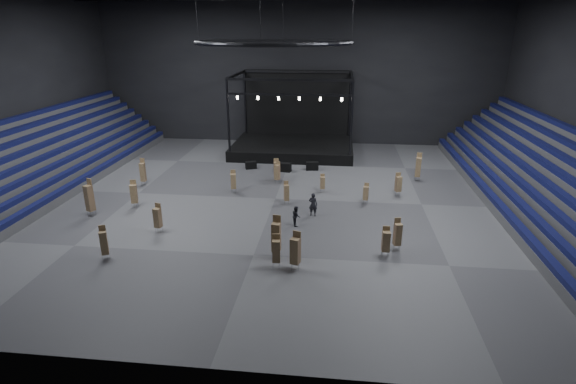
# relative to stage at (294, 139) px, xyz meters

# --- Properties ---
(floor) EXTENTS (50.00, 50.00, 0.00)m
(floor) POSITION_rel_stage_xyz_m (-0.00, -16.24, -1.45)
(floor) COLOR #505053
(floor) RESTS_ON ground
(wall_back) EXTENTS (50.00, 0.20, 18.00)m
(wall_back) POSITION_rel_stage_xyz_m (-0.00, 4.76, 7.55)
(wall_back) COLOR black
(wall_back) RESTS_ON ground
(wall_front) EXTENTS (50.00, 0.20, 18.00)m
(wall_front) POSITION_rel_stage_xyz_m (-0.00, -37.24, 7.55)
(wall_front) COLOR black
(wall_front) RESTS_ON ground
(bleachers_left) EXTENTS (7.20, 40.00, 6.40)m
(bleachers_left) POSITION_rel_stage_xyz_m (-22.94, -16.24, 0.28)
(bleachers_left) COLOR #4A4A4D
(bleachers_left) RESTS_ON floor
(bleachers_right) EXTENTS (7.20, 40.00, 6.40)m
(bleachers_right) POSITION_rel_stage_xyz_m (22.94, -16.24, 0.28)
(bleachers_right) COLOR #4A4A4D
(bleachers_right) RESTS_ON floor
(stage) EXTENTS (14.00, 10.00, 9.20)m
(stage) POSITION_rel_stage_xyz_m (0.00, 0.00, 0.00)
(stage) COLOR black
(stage) RESTS_ON floor
(truss_ring) EXTENTS (12.30, 12.30, 5.15)m
(truss_ring) POSITION_rel_stage_xyz_m (-0.00, -16.24, 11.55)
(truss_ring) COLOR black
(truss_ring) RESTS_ON ceiling
(flight_case_left) EXTENTS (1.27, 0.97, 0.76)m
(flight_case_left) POSITION_rel_stage_xyz_m (-3.80, -7.68, -1.07)
(flight_case_left) COLOR black
(flight_case_left) RESTS_ON floor
(flight_case_mid) EXTENTS (1.46, 0.93, 0.90)m
(flight_case_mid) POSITION_rel_stage_xyz_m (-0.14, -8.26, -1.00)
(flight_case_mid) COLOR black
(flight_case_mid) RESTS_ON floor
(flight_case_right) EXTENTS (1.36, 0.81, 0.86)m
(flight_case_right) POSITION_rel_stage_xyz_m (2.69, -7.41, -1.02)
(flight_case_right) COLOR black
(flight_case_right) RESTS_ON floor
(chair_stack_0) EXTENTS (0.51, 0.51, 1.81)m
(chair_stack_0) POSITION_rel_stage_xyz_m (7.77, -16.53, -0.48)
(chair_stack_0) COLOR silver
(chair_stack_0) RESTS_ON floor
(chair_stack_1) EXTENTS (0.46, 0.46, 1.70)m
(chair_stack_1) POSITION_rel_stage_xyz_m (4.02, -14.09, -0.53)
(chair_stack_1) COLOR silver
(chair_stack_1) RESTS_ON floor
(chair_stack_2) EXTENTS (0.67, 0.67, 2.52)m
(chair_stack_2) POSITION_rel_stage_xyz_m (2.91, -28.22, -0.13)
(chair_stack_2) COLOR silver
(chair_stack_2) RESTS_ON floor
(chair_stack_3) EXTENTS (0.54, 0.54, 2.20)m
(chair_stack_3) POSITION_rel_stage_xyz_m (-7.55, -23.91, -0.29)
(chair_stack_3) COLOR silver
(chair_stack_3) RESTS_ON floor
(chair_stack_4) EXTENTS (0.52, 0.52, 2.09)m
(chair_stack_4) POSITION_rel_stage_xyz_m (8.57, -25.90, -0.32)
(chair_stack_4) COLOR silver
(chair_stack_4) RESTS_ON floor
(chair_stack_5) EXTENTS (0.58, 0.58, 2.16)m
(chair_stack_5) POSITION_rel_stage_xyz_m (-0.38, -12.06, -0.32)
(chair_stack_5) COLOR silver
(chair_stack_5) RESTS_ON floor
(chair_stack_6) EXTENTS (0.64, 0.64, 2.19)m
(chair_stack_6) POSITION_rel_stage_xyz_m (-0.55, -11.26, -0.28)
(chair_stack_6) COLOR silver
(chair_stack_6) RESTS_ON floor
(chair_stack_7) EXTENTS (0.57, 0.57, 2.10)m
(chair_stack_7) POSITION_rel_stage_xyz_m (-3.97, -15.08, -0.33)
(chair_stack_7) COLOR silver
(chair_stack_7) RESTS_ON floor
(chair_stack_8) EXTENTS (0.57, 0.57, 2.31)m
(chair_stack_8) POSITION_rel_stage_xyz_m (-9.41, -28.23, -0.26)
(chair_stack_8) COLOR silver
(chair_stack_8) RESTS_ON floor
(chair_stack_9) EXTENTS (0.60, 0.60, 2.77)m
(chair_stack_9) POSITION_rel_stage_xyz_m (13.12, -9.76, -0.04)
(chair_stack_9) COLOR silver
(chair_stack_9) RESTS_ON floor
(chair_stack_10) EXTENTS (0.63, 0.63, 2.35)m
(chair_stack_10) POSITION_rel_stage_xyz_m (-11.33, -19.50, -0.21)
(chair_stack_10) COLOR silver
(chair_stack_10) RESTS_ON floor
(chair_stack_11) EXTENTS (0.70, 0.70, 3.06)m
(chair_stack_11) POSITION_rel_stage_xyz_m (-13.99, -21.60, 0.09)
(chair_stack_11) COLOR silver
(chair_stack_11) RESTS_ON floor
(chair_stack_12) EXTENTS (0.53, 0.53, 2.20)m
(chair_stack_12) POSITION_rel_stage_xyz_m (1.70, -28.07, -0.29)
(chair_stack_12) COLOR silver
(chair_stack_12) RESTS_ON floor
(chair_stack_13) EXTENTS (0.56, 0.56, 2.28)m
(chair_stack_13) POSITION_rel_stage_xyz_m (9.42, -24.86, -0.27)
(chair_stack_13) COLOR silver
(chair_stack_13) RESTS_ON floor
(chair_stack_14) EXTENTS (0.59, 0.59, 2.88)m
(chair_stack_14) POSITION_rel_stage_xyz_m (1.53, -26.77, 0.03)
(chair_stack_14) COLOR silver
(chair_stack_14) RESTS_ON floor
(chair_stack_15) EXTENTS (0.50, 0.50, 2.59)m
(chair_stack_15) POSITION_rel_stage_xyz_m (-12.93, -13.97, -0.13)
(chair_stack_15) COLOR silver
(chair_stack_15) RESTS_ON floor
(chair_stack_16) EXTENTS (0.52, 0.52, 2.02)m
(chair_stack_16) POSITION_rel_stage_xyz_m (1.11, -17.38, -0.40)
(chair_stack_16) COLOR silver
(chair_stack_16) RESTS_ON floor
(chair_stack_17) EXTENTS (0.60, 0.60, 2.10)m
(chair_stack_17) POSITION_rel_stage_xyz_m (10.72, -14.24, -0.33)
(chair_stack_17) COLOR silver
(chair_stack_17) RESTS_ON floor
(man_center) EXTENTS (0.77, 0.59, 1.90)m
(man_center) POSITION_rel_stage_xyz_m (3.49, -19.64, -0.50)
(man_center) COLOR black
(man_center) RESTS_ON floor
(crew_member) EXTENTS (0.74, 0.86, 1.54)m
(crew_member) POSITION_rel_stage_xyz_m (2.34, -21.65, -0.68)
(crew_member) COLOR black
(crew_member) RESTS_ON floor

